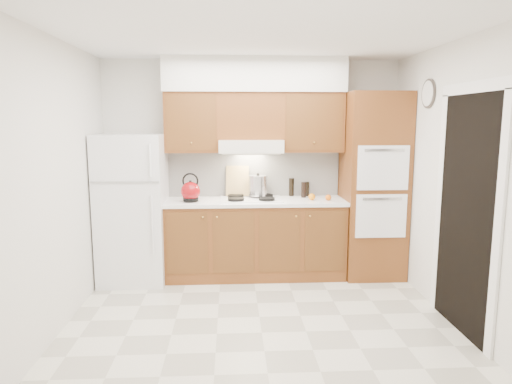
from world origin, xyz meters
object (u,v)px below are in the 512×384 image
oven_cabinet (373,186)px  kettle (191,191)px  fridge (133,208)px  stock_pot (258,186)px

oven_cabinet → kettle: (-2.17, -0.07, -0.04)m
fridge → oven_cabinet: size_ratio=0.78×
fridge → kettle: size_ratio=7.69×
oven_cabinet → stock_pot: bearing=174.2°
kettle → stock_pot: size_ratio=0.94×
stock_pot → oven_cabinet: bearing=-5.8°
oven_cabinet → kettle: 2.17m
fridge → stock_pot: fridge is taller
fridge → stock_pot: 1.50m
oven_cabinet → stock_pot: oven_cabinet is taller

